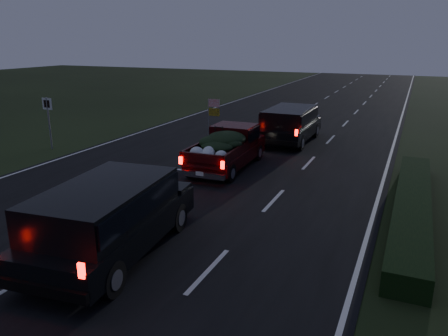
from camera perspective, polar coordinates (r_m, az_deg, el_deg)
The scene contains 7 objects.
ground at distance 13.98m, azimuth -10.99°, elevation -5.46°, with size 120.00×120.00×0.00m, color black.
road_asphalt at distance 13.97m, azimuth -11.00°, elevation -5.42°, with size 14.00×120.00×0.02m, color black.
hedge_row at distance 14.41m, azimuth 23.35°, elevation -4.60°, with size 1.00×10.00×0.60m, color black.
route_sign at distance 22.64m, azimuth -21.97°, elevation 6.43°, with size 0.55×0.08×2.50m.
pickup_truck at distance 17.94m, azimuth 0.41°, elevation 2.93°, with size 1.98×4.85×2.52m.
lead_suv at distance 22.69m, azimuth 8.63°, elevation 6.04°, with size 2.13×5.09×1.46m.
rear_suv at distance 10.90m, azimuth -14.92°, elevation -5.66°, with size 2.83×5.47×1.52m.
Camera 1 is at (7.56, -10.57, 5.15)m, focal length 35.00 mm.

